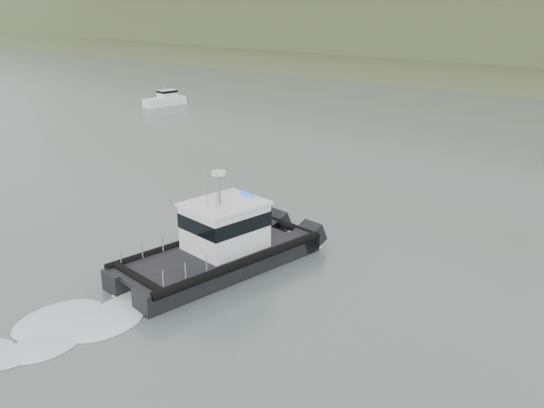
{
  "coord_description": "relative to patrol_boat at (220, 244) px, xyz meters",
  "views": [
    {
      "loc": [
        19.11,
        -14.84,
        12.95
      ],
      "look_at": [
        -0.09,
        9.37,
        2.4
      ],
      "focal_mm": 40.0,
      "sensor_mm": 36.0,
      "label": 1
    }
  ],
  "objects": [
    {
      "name": "motorboat",
      "position": [
        -38.82,
        31.39,
        -0.56
      ],
      "size": [
        2.58,
        5.68,
        3.01
      ],
      "rotation": [
        0.0,
        0.0,
        -0.14
      ],
      "color": "white",
      "rests_on": "ground"
    },
    {
      "name": "patrol_boat",
      "position": [
        0.0,
        0.0,
        0.0
      ],
      "size": [
        5.39,
        11.23,
        5.24
      ],
      "rotation": [
        0.0,
        0.0,
        -0.14
      ],
      "color": "black",
      "rests_on": "ground"
    },
    {
      "name": "ground",
      "position": [
        0.29,
        -5.46,
        -1.31
      ],
      "size": [
        400.0,
        400.0,
        0.0
      ],
      "primitive_type": "plane",
      "color": "#4F5E5A",
      "rests_on": "ground"
    }
  ]
}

